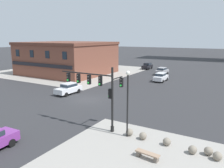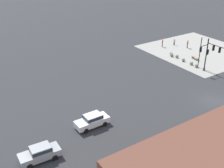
# 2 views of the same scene
# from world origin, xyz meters

# --- Properties ---
(ground_plane) EXTENTS (320.00, 320.00, 0.00)m
(ground_plane) POSITION_xyz_m (0.00, 0.00, 0.00)
(ground_plane) COLOR #2D2D30
(sidewalk_far_corner) EXTENTS (32.00, 32.00, 0.02)m
(sidewalk_far_corner) POSITION_xyz_m (-20.00, 20.00, 0.00)
(sidewalk_far_corner) COLOR gray
(sidewalk_far_corner) RESTS_ON ground
(traffic_signal_main) EXTENTS (6.00, 2.09, 5.99)m
(traffic_signal_main) POSITION_xyz_m (6.85, -7.28, 3.91)
(traffic_signal_main) COLOR black
(traffic_signal_main) RESTS_ON ground
(bollard_sphere_curb_a) EXTENTS (0.65, 0.65, 0.65)m
(bollard_sphere_curb_a) POSITION_xyz_m (10.09, -7.42, 0.32)
(bollard_sphere_curb_a) COLOR gray
(bollard_sphere_curb_a) RESTS_ON ground
(bollard_sphere_curb_b) EXTENTS (0.65, 0.65, 0.65)m
(bollard_sphere_curb_b) POSITION_xyz_m (11.43, -7.52, 0.32)
(bollard_sphere_curb_b) COLOR gray
(bollard_sphere_curb_b) RESTS_ON ground
(bollard_sphere_curb_c) EXTENTS (0.65, 0.65, 0.65)m
(bollard_sphere_curb_c) POSITION_xyz_m (13.50, -7.53, 0.32)
(bollard_sphere_curb_c) COLOR gray
(bollard_sphere_curb_c) RESTS_ON ground
(bollard_sphere_curb_d) EXTENTS (0.65, 0.65, 0.65)m
(bollard_sphere_curb_d) POSITION_xyz_m (15.56, -7.85, 0.32)
(bollard_sphere_curb_d) COLOR gray
(bollard_sphere_curb_d) RESTS_ON ground
(bollard_sphere_curb_e) EXTENTS (0.65, 0.65, 0.65)m
(bollard_sphere_curb_e) POSITION_xyz_m (16.62, -7.47, 0.32)
(bollard_sphere_curb_e) COLOR gray
(bollard_sphere_curb_e) RESTS_ON ground
(bollard_sphere_curb_f) EXTENTS (0.65, 0.65, 0.65)m
(bollard_sphere_curb_f) POSITION_xyz_m (17.27, -7.91, 0.32)
(bollard_sphere_curb_f) COLOR gray
(bollard_sphere_curb_f) RESTS_ON ground
(bench_near_signal) EXTENTS (1.84, 0.68, 0.49)m
(bench_near_signal) POSITION_xyz_m (12.91, -10.24, 0.33)
(bench_near_signal) COLOR #9E7F66
(bench_near_signal) RESTS_ON ground
(street_lamp_corner_near) EXTENTS (0.36, 0.36, 5.84)m
(street_lamp_corner_near) POSITION_xyz_m (10.00, -7.70, 3.62)
(street_lamp_corner_near) COLOR black
(street_lamp_corner_near) RESTS_ON ground
(car_main_northbound_far) EXTENTS (2.00, 4.46, 1.68)m
(car_main_northbound_far) POSITION_xyz_m (-4.43, 33.06, 0.92)
(car_main_northbound_far) COLOR black
(car_main_northbound_far) RESTS_ON ground
(car_main_southbound_near) EXTENTS (1.91, 4.41, 1.68)m
(car_main_southbound_near) POSITION_xyz_m (4.38, 18.08, 0.92)
(car_main_southbound_near) COLOR silver
(car_main_southbound_near) RESTS_ON ground
(car_cross_eastbound) EXTENTS (2.08, 4.49, 1.68)m
(car_cross_eastbound) POSITION_xyz_m (2.05, 25.88, 0.92)
(car_cross_eastbound) COLOR #99999E
(car_cross_eastbound) RESTS_ON ground
(car_main_mid) EXTENTS (2.05, 4.48, 1.68)m
(car_main_mid) POSITION_xyz_m (-4.51, 1.16, 0.92)
(car_main_mid) COLOR silver
(car_main_mid) RESTS_ON ground
(storefront_block_near_corner) EXTENTS (18.72, 17.39, 7.44)m
(storefront_block_near_corner) POSITION_xyz_m (-18.18, 16.48, 3.73)
(storefront_block_near_corner) COLOR brown
(storefront_block_near_corner) RESTS_ON ground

